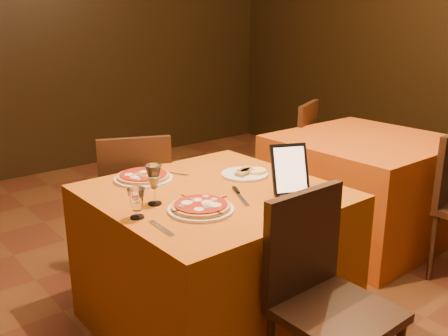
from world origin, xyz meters
TOP-DOWN VIEW (x-y plane):
  - floor at (0.00, 0.00)m, footprint 6.00×7.00m
  - wall_back at (0.00, 3.50)m, footprint 6.00×0.01m
  - main_table at (-0.17, 0.26)m, footprint 1.10×1.10m
  - side_table at (1.35, 0.45)m, footprint 1.10×1.10m
  - chair_main_near at (-0.17, -0.52)m, footprint 0.36×0.36m
  - chair_main_far at (-0.17, 1.06)m, footprint 0.55×0.55m
  - chair_side_far at (1.35, 1.23)m, footprint 0.49×0.49m
  - pizza_near at (-0.38, 0.08)m, footprint 0.29×0.29m
  - pizza_far at (-0.35, 0.62)m, footprint 0.30×0.30m
  - cutlet_dish at (0.11, 0.34)m, footprint 0.25×0.25m
  - wine_glass at (-0.49, 0.28)m, footprint 0.09×0.09m
  - water_glass at (-0.63, 0.19)m, footprint 0.08×0.08m
  - tablet at (0.10, -0.00)m, footprint 0.20×0.16m
  - knife at (-0.13, 0.09)m, footprint 0.12×0.23m
  - fork_near at (-0.62, 0.03)m, footprint 0.03×0.18m
  - fork_far at (-0.16, 0.59)m, footprint 0.08×0.14m

SIDE VIEW (x-z plane):
  - floor at x=0.00m, z-range -0.01..0.00m
  - main_table at x=-0.17m, z-range 0.00..0.75m
  - side_table at x=1.35m, z-range 0.00..0.75m
  - chair_main_near at x=-0.17m, z-range 0.00..0.91m
  - chair_main_far at x=-0.17m, z-range 0.00..0.91m
  - chair_side_far at x=1.35m, z-range 0.00..0.91m
  - knife at x=-0.13m, z-range 0.75..0.76m
  - fork_near at x=-0.62m, z-range 0.75..0.76m
  - fork_far at x=-0.16m, z-range 0.75..0.76m
  - cutlet_dish at x=0.11m, z-range 0.75..0.78m
  - pizza_near at x=-0.38m, z-range 0.75..0.78m
  - pizza_far at x=-0.35m, z-range 0.75..0.78m
  - water_glass at x=-0.63m, z-range 0.75..0.88m
  - wine_glass at x=-0.49m, z-range 0.75..0.94m
  - tablet at x=0.10m, z-range 0.75..0.99m
  - wall_back at x=0.00m, z-range 0.00..2.80m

